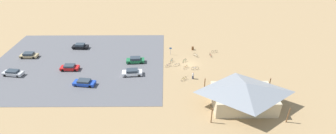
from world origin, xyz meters
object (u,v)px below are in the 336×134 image
(bicycle_silver_yard_left, at_px, (177,65))
(car_silver_aisle_side, at_px, (13,73))
(bicycle_white_by_bin, at_px, (196,55))
(visitor_near_lot, at_px, (193,75))
(bicycle_blue_near_porch, at_px, (195,68))
(bicycle_teal_edge_north, at_px, (171,61))
(lot_sign, at_px, (171,50))
(bicycle_yellow_yard_front, at_px, (184,79))
(bike_pavilion, at_px, (244,93))
(bicycle_orange_back_row, at_px, (186,67))
(car_blue_by_curb, at_px, (84,82))
(trash_bin, at_px, (193,48))
(car_white_second_row, at_px, (132,72))
(car_black_near_entry, at_px, (80,46))
(car_tan_end_stall, at_px, (29,55))
(bicycle_green_lone_west, at_px, (184,61))
(car_red_far_end, at_px, (70,67))
(car_green_mid_lot, at_px, (135,60))
(bicycle_black_yard_center, at_px, (214,52))
(bicycle_purple_edge_south, at_px, (168,65))
(bicycle_red_trailside, at_px, (210,55))

(bicycle_silver_yard_left, relative_size, car_silver_aisle_side, 0.33)
(bicycle_white_by_bin, distance_m, visitor_near_lot, 10.74)
(bicycle_blue_near_porch, height_order, bicycle_teal_edge_north, bicycle_teal_edge_north)
(lot_sign, xyz_separation_m, bicycle_teal_edge_north, (-0.17, 3.88, -1.03))
(bicycle_yellow_yard_front, relative_size, bicycle_white_by_bin, 0.92)
(bike_pavilion, distance_m, bicycle_orange_back_row, 17.28)
(car_blue_by_curb, bearing_deg, trash_bin, -145.78)
(car_white_second_row, bearing_deg, car_black_near_entry, -41.15)
(car_tan_end_stall, xyz_separation_m, car_white_second_row, (-27.45, 8.66, 0.04))
(trash_bin, bearing_deg, bicycle_green_lone_west, 68.58)
(car_red_far_end, bearing_deg, car_black_near_entry, -85.91)
(bicycle_teal_edge_north, height_order, car_green_mid_lot, car_green_mid_lot)
(bike_pavilion, relative_size, bicycle_yellow_yard_front, 10.32)
(bicycle_black_yard_center, xyz_separation_m, car_black_near_entry, (36.42, -2.78, 0.37))
(trash_bin, bearing_deg, car_blue_by_curb, 34.22)
(bicycle_purple_edge_south, relative_size, visitor_near_lot, 0.81)
(car_red_far_end, bearing_deg, car_blue_by_curb, 129.09)
(bicycle_green_lone_west, distance_m, car_red_far_end, 27.54)
(lot_sign, height_order, car_black_near_entry, lot_sign)
(trash_bin, height_order, bicycle_red_trailside, trash_bin)
(bicycle_black_yard_center, relative_size, bicycle_white_by_bin, 1.17)
(bicycle_black_yard_center, xyz_separation_m, bicycle_purple_edge_south, (12.38, 7.21, 0.00))
(bicycle_blue_near_porch, bearing_deg, car_blue_by_curb, 14.56)
(bicycle_white_by_bin, xyz_separation_m, bicycle_teal_edge_north, (6.31, 2.90, -0.02))
(bicycle_teal_edge_north, bearing_deg, car_red_far_end, 8.72)
(bicycle_green_lone_west, relative_size, car_blue_by_curb, 0.29)
(bicycle_yellow_yard_front, height_order, visitor_near_lot, visitor_near_lot)
(car_tan_end_stall, height_order, visitor_near_lot, visitor_near_lot)
(bicycle_white_by_bin, relative_size, car_black_near_entry, 0.33)
(bicycle_yellow_yard_front, distance_m, car_green_mid_lot, 14.02)
(bicycle_green_lone_west, relative_size, car_tan_end_stall, 0.32)
(bike_pavilion, bearing_deg, bicycle_black_yard_center, -85.77)
(bicycle_orange_back_row, distance_m, car_black_near_entry, 30.23)
(bicycle_black_yard_center, relative_size, bicycle_silver_yard_left, 1.06)
(bicycle_yellow_yard_front, height_order, car_silver_aisle_side, car_silver_aisle_side)
(bike_pavilion, bearing_deg, car_black_near_entry, -33.14)
(lot_sign, relative_size, bicycle_teal_edge_north, 1.29)
(bicycle_white_by_bin, relative_size, car_blue_by_curb, 0.30)
(bicycle_yellow_yard_front, relative_size, bicycle_purple_edge_south, 0.96)
(bicycle_teal_edge_north, bearing_deg, car_white_second_row, 33.83)
(bicycle_silver_yard_left, bearing_deg, car_red_far_end, 3.85)
(bicycle_orange_back_row, relative_size, car_white_second_row, 0.30)
(car_white_second_row, bearing_deg, car_green_mid_lot, -91.32)
(lot_sign, relative_size, bicycle_red_trailside, 1.26)
(lot_sign, relative_size, car_white_second_row, 0.47)
(bicycle_red_trailside, distance_m, car_white_second_row, 21.32)
(car_white_second_row, bearing_deg, car_red_far_end, -9.06)
(car_black_near_entry, bearing_deg, bicycle_purple_edge_south, 157.44)
(bicycle_blue_near_porch, xyz_separation_m, bicycle_green_lone_west, (2.23, -3.74, -0.02))
(bicycle_red_trailside, relative_size, car_red_far_end, 0.41)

